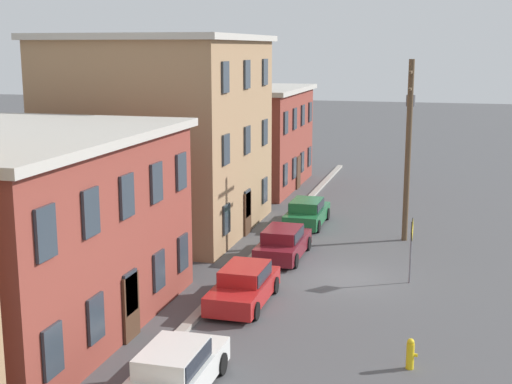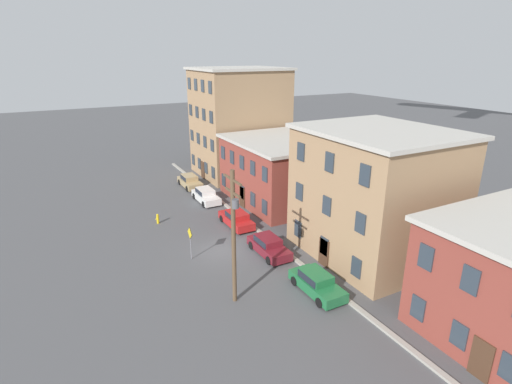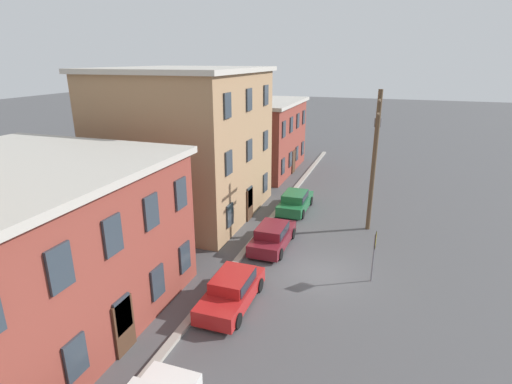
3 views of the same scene
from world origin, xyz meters
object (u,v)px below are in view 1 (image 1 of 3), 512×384
(fire_hydrant, at_px, (410,354))
(car_red, at_px, (244,284))
(caution_sign, at_px, (412,239))
(car_green, at_px, (307,212))
(car_white, at_px, (175,369))
(utility_pole, at_px, (409,140))
(car_maroon, at_px, (283,242))

(fire_hydrant, bearing_deg, car_red, 57.45)
(caution_sign, bearing_deg, car_green, 35.53)
(caution_sign, bearing_deg, car_white, 153.49)
(car_white, bearing_deg, car_red, 1.25)
(utility_pole, bearing_deg, car_maroon, 131.73)
(car_white, height_order, car_maroon, same)
(fire_hydrant, bearing_deg, utility_pole, 4.31)
(utility_pole, xyz_separation_m, fire_hydrant, (-14.83, -1.12, -4.53))
(car_red, xyz_separation_m, car_maroon, (6.15, -0.08, 0.00))
(car_white, distance_m, utility_pole, 19.37)
(car_red, relative_size, fire_hydrant, 4.58)
(car_white, height_order, car_red, same)
(car_white, height_order, utility_pole, utility_pole)
(car_green, height_order, caution_sign, caution_sign)
(car_red, xyz_separation_m, utility_pole, (10.76, -5.25, 4.27))
(caution_sign, bearing_deg, car_maroon, 70.35)
(car_white, xyz_separation_m, caution_sign, (11.50, -5.74, 1.09))
(car_maroon, bearing_deg, caution_sign, -109.65)
(car_white, xyz_separation_m, car_maroon, (13.58, 0.08, 0.00))
(car_green, xyz_separation_m, utility_pole, (-1.66, -5.31, 4.27))
(utility_pole, bearing_deg, car_green, 72.67)
(car_green, bearing_deg, car_white, -179.36)
(caution_sign, bearing_deg, car_red, 124.63)
(car_red, height_order, car_green, same)
(car_white, xyz_separation_m, car_red, (7.43, 0.16, 0.00))
(car_maroon, xyz_separation_m, car_green, (6.27, 0.14, 0.00))
(car_maroon, distance_m, fire_hydrant, 12.00)
(car_red, distance_m, caution_sign, 7.25)
(car_white, relative_size, caution_sign, 1.60)
(caution_sign, distance_m, fire_hydrant, 8.26)
(car_red, xyz_separation_m, caution_sign, (4.07, -5.90, 1.09))
(car_maroon, bearing_deg, car_white, -179.65)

